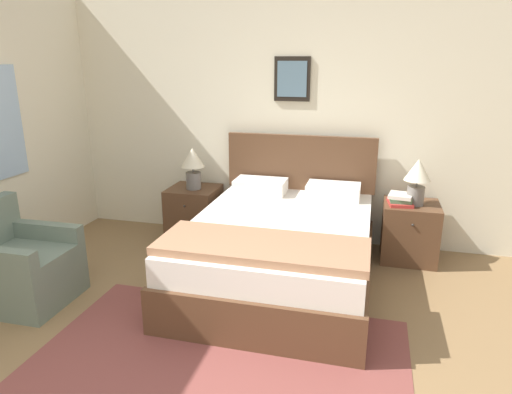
# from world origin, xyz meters

# --- Properties ---
(wall_back) EXTENTS (6.91, 0.09, 2.60)m
(wall_back) POSITION_xyz_m (0.00, 3.26, 1.30)
(wall_back) COLOR beige
(wall_back) RESTS_ON ground_plane
(area_rug_main) EXTENTS (2.44, 1.59, 0.01)m
(area_rug_main) POSITION_xyz_m (0.13, 0.93, 0.00)
(area_rug_main) COLOR brown
(area_rug_main) RESTS_ON ground_plane
(bed) EXTENTS (1.54, 2.10, 1.15)m
(bed) POSITION_xyz_m (0.29, 2.15, 0.32)
(bed) COLOR brown
(bed) RESTS_ON ground_plane
(armchair) EXTENTS (0.74, 0.67, 0.82)m
(armchair) POSITION_xyz_m (-1.68, 1.29, 0.29)
(armchair) COLOR slate
(armchair) RESTS_ON ground_plane
(nightstand_near_window) EXTENTS (0.52, 0.52, 0.57)m
(nightstand_near_window) POSITION_xyz_m (-0.84, 2.94, 0.29)
(nightstand_near_window) COLOR brown
(nightstand_near_window) RESTS_ON ground_plane
(nightstand_by_door) EXTENTS (0.52, 0.52, 0.57)m
(nightstand_by_door) POSITION_xyz_m (1.41, 2.94, 0.29)
(nightstand_by_door) COLOR brown
(nightstand_by_door) RESTS_ON ground_plane
(table_lamp_near_window) EXTENTS (0.25, 0.25, 0.44)m
(table_lamp_near_window) POSITION_xyz_m (-0.82, 2.91, 0.84)
(table_lamp_near_window) COLOR slate
(table_lamp_near_window) RESTS_ON nightstand_near_window
(table_lamp_by_door) EXTENTS (0.25, 0.25, 0.44)m
(table_lamp_by_door) POSITION_xyz_m (1.43, 2.91, 0.84)
(table_lamp_by_door) COLOR slate
(table_lamp_by_door) RESTS_ON nightstand_by_door
(book_thick_bottom) EXTENTS (0.24, 0.29, 0.03)m
(book_thick_bottom) POSITION_xyz_m (1.29, 2.89, 0.59)
(book_thick_bottom) COLOR #B7332D
(book_thick_bottom) RESTS_ON nightstand_by_door
(book_hardcover_middle) EXTENTS (0.21, 0.22, 0.04)m
(book_hardcover_middle) POSITION_xyz_m (1.29, 2.89, 0.62)
(book_hardcover_middle) COLOR #4C7551
(book_hardcover_middle) RESTS_ON book_thick_bottom
(book_novel_upper) EXTENTS (0.24, 0.25, 0.03)m
(book_novel_upper) POSITION_xyz_m (1.29, 2.89, 0.66)
(book_novel_upper) COLOR silver
(book_novel_upper) RESTS_ON book_hardcover_middle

